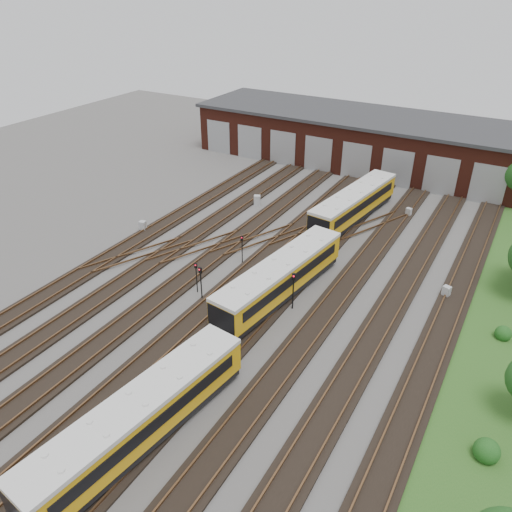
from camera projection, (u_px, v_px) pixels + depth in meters
The scene contains 15 objects.
ground at pixel (211, 336), 35.17m from camera, with size 120.00×120.00×0.00m, color #494744.
track_network at pixel (213, 329), 35.63m from camera, with size 30.40×70.00×0.33m.
maintenance_shed at pixel (388, 143), 63.50m from camera, with size 51.00×12.50×6.35m.
metro_train at pixel (280, 278), 38.41m from camera, with size 4.28×46.16×2.88m.
signal_mast_0 at pixel (196, 274), 39.06m from camera, with size 0.25×0.24×2.69m.
signal_mast_1 at pixel (201, 279), 38.05m from camera, with size 0.27×0.25×2.95m.
signal_mast_2 at pixel (242, 246), 43.08m from camera, with size 0.24×0.23×2.64m.
signal_mast_3 at pixel (293, 286), 37.00m from camera, with size 0.31×0.29×3.12m.
relay_cabinet_0 at pixel (143, 226), 48.96m from camera, with size 0.62×0.52×1.03m, color #B3B6B8.
relay_cabinet_1 at pixel (257, 200), 54.30m from camera, with size 0.67×0.56×1.12m, color #B3B6B8.
relay_cabinet_2 at pixel (292, 268), 42.07m from camera, with size 0.67×0.56×1.12m, color #B3B6B8.
relay_cabinet_3 at pixel (409, 212), 51.89m from camera, with size 0.55×0.46×0.92m, color #B3B6B8.
relay_cabinet_4 at pixel (446, 292), 39.12m from camera, with size 0.57×0.48×0.95m, color #B3B6B8.
bush_0 at pixel (488, 448), 26.09m from camera, with size 1.39×1.39×1.39m, color #134213.
bush_1 at pixel (504, 332), 34.68m from camera, with size 1.13×1.13×1.13m, color #134213.
Camera 1 is at (16.64, -22.29, 22.49)m, focal length 35.00 mm.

